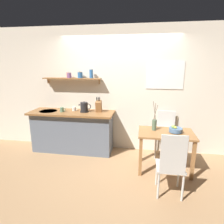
{
  "coord_description": "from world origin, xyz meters",
  "views": [
    {
      "loc": [
        0.52,
        -3.54,
        1.92
      ],
      "look_at": [
        -0.1,
        0.25,
        0.95
      ],
      "focal_mm": 30.78,
      "sensor_mm": 36.0,
      "label": 1
    }
  ],
  "objects_px": {
    "coffee_mug_spare": "(74,109)",
    "dining_chair_near": "(171,163)",
    "dining_chair_far": "(165,131)",
    "dining_table": "(166,139)",
    "twig_vase": "(154,124)",
    "fruit_bowl": "(175,129)",
    "electric_kettle": "(84,107)",
    "coffee_mug_by_sink": "(62,110)",
    "knife_block": "(99,106)"
  },
  "relations": [
    {
      "from": "dining_chair_far",
      "to": "coffee_mug_by_sink",
      "type": "height_order",
      "value": "coffee_mug_by_sink"
    },
    {
      "from": "coffee_mug_spare",
      "to": "dining_chair_far",
      "type": "bearing_deg",
      "value": 0.9
    },
    {
      "from": "fruit_bowl",
      "to": "dining_chair_near",
      "type": "bearing_deg",
      "value": -101.1
    },
    {
      "from": "dining_chair_far",
      "to": "knife_block",
      "type": "height_order",
      "value": "knife_block"
    },
    {
      "from": "coffee_mug_spare",
      "to": "knife_block",
      "type": "bearing_deg",
      "value": -0.9
    },
    {
      "from": "fruit_bowl",
      "to": "knife_block",
      "type": "relative_size",
      "value": 0.71
    },
    {
      "from": "dining_table",
      "to": "coffee_mug_spare",
      "type": "xyz_separation_m",
      "value": [
        -1.92,
        0.59,
        0.35
      ]
    },
    {
      "from": "electric_kettle",
      "to": "fruit_bowl",
      "type": "bearing_deg",
      "value": -15.65
    },
    {
      "from": "dining_chair_far",
      "to": "twig_vase",
      "type": "xyz_separation_m",
      "value": [
        -0.27,
        -0.54,
        0.31
      ]
    },
    {
      "from": "twig_vase",
      "to": "coffee_mug_by_sink",
      "type": "xyz_separation_m",
      "value": [
        -1.93,
        0.37,
        0.12
      ]
    },
    {
      "from": "dining_chair_near",
      "to": "dining_chair_far",
      "type": "height_order",
      "value": "dining_chair_near"
    },
    {
      "from": "dining_chair_near",
      "to": "twig_vase",
      "type": "height_order",
      "value": "twig_vase"
    },
    {
      "from": "dining_table",
      "to": "dining_chair_near",
      "type": "xyz_separation_m",
      "value": [
        0.01,
        -0.75,
        -0.06
      ]
    },
    {
      "from": "knife_block",
      "to": "coffee_mug_by_sink",
      "type": "relative_size",
      "value": 2.67
    },
    {
      "from": "fruit_bowl",
      "to": "electric_kettle",
      "type": "xyz_separation_m",
      "value": [
        -1.82,
        0.51,
        0.22
      ]
    },
    {
      "from": "dining_chair_near",
      "to": "dining_chair_far",
      "type": "distance_m",
      "value": 1.38
    },
    {
      "from": "electric_kettle",
      "to": "coffee_mug_spare",
      "type": "bearing_deg",
      "value": 165.47
    },
    {
      "from": "electric_kettle",
      "to": "dining_chair_near",
      "type": "bearing_deg",
      "value": -37.48
    },
    {
      "from": "twig_vase",
      "to": "coffee_mug_by_sink",
      "type": "bearing_deg",
      "value": 169.25
    },
    {
      "from": "dining_chair_near",
      "to": "coffee_mug_by_sink",
      "type": "height_order",
      "value": "coffee_mug_by_sink"
    },
    {
      "from": "twig_vase",
      "to": "dining_chair_near",
      "type": "bearing_deg",
      "value": -75.76
    },
    {
      "from": "fruit_bowl",
      "to": "knife_block",
      "type": "distance_m",
      "value": 1.64
    },
    {
      "from": "dining_chair_near",
      "to": "coffee_mug_by_sink",
      "type": "relative_size",
      "value": 8.17
    },
    {
      "from": "fruit_bowl",
      "to": "coffee_mug_by_sink",
      "type": "height_order",
      "value": "coffee_mug_by_sink"
    },
    {
      "from": "twig_vase",
      "to": "coffee_mug_by_sink",
      "type": "relative_size",
      "value": 4.38
    },
    {
      "from": "fruit_bowl",
      "to": "twig_vase",
      "type": "height_order",
      "value": "twig_vase"
    },
    {
      "from": "knife_block",
      "to": "coffee_mug_by_sink",
      "type": "height_order",
      "value": "knife_block"
    },
    {
      "from": "coffee_mug_by_sink",
      "to": "coffee_mug_spare",
      "type": "bearing_deg",
      "value": 31.51
    },
    {
      "from": "fruit_bowl",
      "to": "coffee_mug_spare",
      "type": "height_order",
      "value": "coffee_mug_spare"
    },
    {
      "from": "dining_table",
      "to": "electric_kettle",
      "type": "xyz_separation_m",
      "value": [
        -1.66,
        0.53,
        0.41
      ]
    },
    {
      "from": "dining_table",
      "to": "dining_chair_far",
      "type": "xyz_separation_m",
      "value": [
        0.07,
        0.63,
        -0.07
      ]
    },
    {
      "from": "dining_chair_far",
      "to": "coffee_mug_by_sink",
      "type": "distance_m",
      "value": 2.25
    },
    {
      "from": "twig_vase",
      "to": "electric_kettle",
      "type": "bearing_deg",
      "value": 163.24
    },
    {
      "from": "dining_table",
      "to": "twig_vase",
      "type": "xyz_separation_m",
      "value": [
        -0.21,
        0.09,
        0.24
      ]
    },
    {
      "from": "dining_table",
      "to": "dining_chair_far",
      "type": "height_order",
      "value": "dining_chair_far"
    },
    {
      "from": "coffee_mug_spare",
      "to": "dining_chair_near",
      "type": "bearing_deg",
      "value": -34.99
    },
    {
      "from": "electric_kettle",
      "to": "knife_block",
      "type": "distance_m",
      "value": 0.31
    },
    {
      "from": "knife_block",
      "to": "coffee_mug_by_sink",
      "type": "bearing_deg",
      "value": -170.67
    },
    {
      "from": "dining_table",
      "to": "fruit_bowl",
      "type": "xyz_separation_m",
      "value": [
        0.16,
        0.02,
        0.19
      ]
    },
    {
      "from": "twig_vase",
      "to": "electric_kettle",
      "type": "relative_size",
      "value": 2.0
    },
    {
      "from": "dining_table",
      "to": "dining_chair_far",
      "type": "distance_m",
      "value": 0.63
    },
    {
      "from": "dining_chair_far",
      "to": "electric_kettle",
      "type": "bearing_deg",
      "value": -176.8
    },
    {
      "from": "knife_block",
      "to": "coffee_mug_spare",
      "type": "xyz_separation_m",
      "value": [
        -0.56,
        0.01,
        -0.09
      ]
    },
    {
      "from": "dining_chair_far",
      "to": "coffee_mug_spare",
      "type": "xyz_separation_m",
      "value": [
        -1.98,
        -0.03,
        0.42
      ]
    },
    {
      "from": "knife_block",
      "to": "dining_chair_far",
      "type": "bearing_deg",
      "value": 1.61
    },
    {
      "from": "dining_table",
      "to": "coffee_mug_spare",
      "type": "relative_size",
      "value": 7.87
    },
    {
      "from": "dining_chair_far",
      "to": "knife_block",
      "type": "bearing_deg",
      "value": -178.39
    },
    {
      "from": "dining_chair_near",
      "to": "fruit_bowl",
      "type": "bearing_deg",
      "value": 78.9
    },
    {
      "from": "knife_block",
      "to": "coffee_mug_by_sink",
      "type": "distance_m",
      "value": 0.79
    },
    {
      "from": "electric_kettle",
      "to": "coffee_mug_spare",
      "type": "distance_m",
      "value": 0.27
    }
  ]
}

